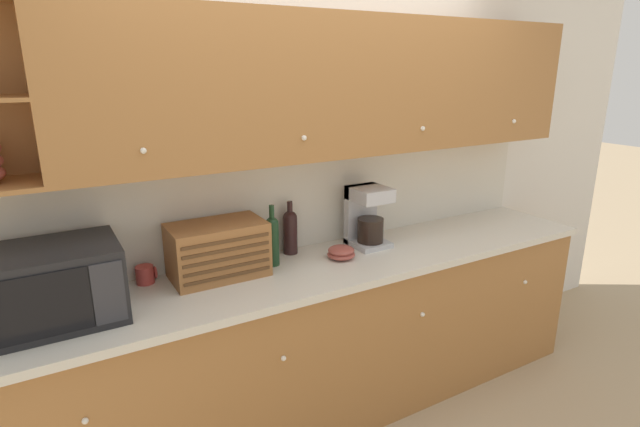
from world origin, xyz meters
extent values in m
plane|color=tan|center=(0.00, 0.00, 0.00)|extent=(24.00, 24.00, 0.00)
cube|color=white|center=(0.00, 0.03, 1.30)|extent=(5.83, 0.06, 2.60)
cube|color=#A36B38|center=(0.00, -0.30, 0.45)|extent=(3.43, 0.59, 0.90)
cube|color=silver|center=(0.00, -0.31, 0.92)|extent=(3.45, 0.62, 0.04)
sphere|color=white|center=(-1.28, -0.60, 0.65)|extent=(0.03, 0.03, 0.03)
sphere|color=white|center=(-0.43, -0.60, 0.65)|extent=(0.03, 0.03, 0.03)
sphere|color=white|center=(0.43, -0.60, 0.65)|extent=(0.03, 0.03, 0.03)
sphere|color=white|center=(1.28, -0.60, 0.65)|extent=(0.03, 0.03, 0.03)
cube|color=silver|center=(0.00, -0.01, 1.23)|extent=(3.43, 0.01, 0.56)
cube|color=#A36B38|center=(0.21, -0.17, 1.87)|extent=(3.01, 0.33, 0.72)
sphere|color=white|center=(-0.92, -0.34, 1.64)|extent=(0.03, 0.03, 0.03)
sphere|color=white|center=(-0.17, -0.34, 1.64)|extent=(0.03, 0.03, 0.03)
sphere|color=white|center=(0.59, -0.34, 1.64)|extent=(0.03, 0.03, 0.03)
sphere|color=white|center=(1.34, -0.34, 1.64)|extent=(0.03, 0.03, 0.03)
cube|color=black|center=(-1.33, -0.28, 1.11)|extent=(0.55, 0.40, 0.32)
cube|color=black|center=(-1.39, -0.48, 1.11)|extent=(0.39, 0.01, 0.26)
cube|color=#2D2D33|center=(-1.13, -0.48, 1.11)|extent=(0.12, 0.01, 0.26)
cylinder|color=#B73D38|center=(-0.92, -0.08, 0.99)|extent=(0.09, 0.09, 0.09)
torus|color=#B73D38|center=(-0.87, -0.08, 0.99)|extent=(0.01, 0.06, 0.06)
cube|color=#996033|center=(-0.57, -0.17, 1.08)|extent=(0.47, 0.28, 0.28)
cube|color=#54351C|center=(-0.57, -0.31, 0.99)|extent=(0.44, 0.01, 0.02)
cube|color=#54351C|center=(-0.57, -0.31, 1.04)|extent=(0.44, 0.01, 0.02)
cube|color=#54351C|center=(-0.57, -0.31, 1.08)|extent=(0.44, 0.01, 0.02)
cube|color=#54351C|center=(-0.57, -0.31, 1.13)|extent=(0.44, 0.01, 0.02)
cube|color=#54351C|center=(-0.57, -0.31, 1.17)|extent=(0.44, 0.01, 0.02)
cylinder|color=#19381E|center=(-0.28, -0.18, 1.06)|extent=(0.07, 0.07, 0.23)
sphere|color=#19381E|center=(-0.28, -0.18, 1.18)|extent=(0.07, 0.07, 0.07)
cylinder|color=#19381E|center=(-0.28, -0.18, 1.24)|extent=(0.03, 0.03, 0.08)
cylinder|color=black|center=(-0.11, -0.07, 1.05)|extent=(0.08, 0.08, 0.21)
sphere|color=black|center=(-0.11, -0.07, 1.15)|extent=(0.08, 0.08, 0.08)
cylinder|color=black|center=(-0.11, -0.07, 1.21)|extent=(0.03, 0.03, 0.07)
ellipsoid|color=#9E473D|center=(0.09, -0.28, 0.97)|extent=(0.16, 0.16, 0.04)
ellipsoid|color=#9E473D|center=(0.09, -0.28, 0.99)|extent=(0.15, 0.15, 0.05)
cube|color=#B7B7BC|center=(0.34, -0.19, 0.96)|extent=(0.21, 0.23, 0.03)
cylinder|color=black|center=(0.34, -0.21, 1.05)|extent=(0.15, 0.15, 0.14)
cube|color=#B7B7BC|center=(0.34, -0.10, 1.12)|extent=(0.21, 0.05, 0.35)
cube|color=#B7B7BC|center=(0.34, -0.19, 1.26)|extent=(0.21, 0.23, 0.08)
camera|label=1|loc=(-1.32, -2.46, 1.97)|focal=28.00mm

